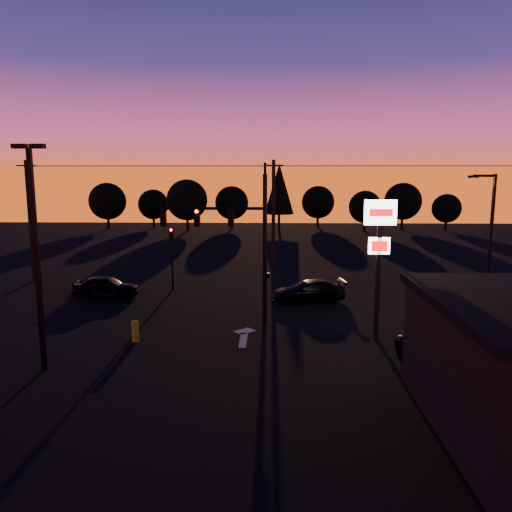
# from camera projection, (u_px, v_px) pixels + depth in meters

# --- Properties ---
(ground) EXTENTS (120.00, 120.00, 0.00)m
(ground) POSITION_uv_depth(u_px,v_px,m) (232.00, 347.00, 23.32)
(ground) COLOR black
(ground) RESTS_ON ground
(lane_arrow) EXTENTS (1.20, 3.10, 0.01)m
(lane_arrow) POSITION_uv_depth(u_px,v_px,m) (244.00, 336.00, 24.94)
(lane_arrow) COLOR beige
(lane_arrow) RESTS_ON ground
(traffic_signal_mast) EXTENTS (6.79, 0.52, 8.58)m
(traffic_signal_mast) POSITION_uv_depth(u_px,v_px,m) (235.00, 232.00, 26.45)
(traffic_signal_mast) COLOR black
(traffic_signal_mast) RESTS_ON ground
(secondary_signal) EXTENTS (0.30, 0.31, 4.35)m
(secondary_signal) POSITION_uv_depth(u_px,v_px,m) (172.00, 249.00, 34.32)
(secondary_signal) COLOR black
(secondary_signal) RESTS_ON ground
(parking_lot_light) EXTENTS (1.25, 0.30, 9.14)m
(parking_lot_light) POSITION_uv_depth(u_px,v_px,m) (36.00, 244.00, 19.72)
(parking_lot_light) COLOR black
(parking_lot_light) RESTS_ON ground
(pylon_sign) EXTENTS (1.50, 0.28, 6.80)m
(pylon_sign) POSITION_uv_depth(u_px,v_px,m) (379.00, 239.00, 23.79)
(pylon_sign) COLOR black
(pylon_sign) RESTS_ON ground
(streetlight) EXTENTS (1.55, 0.35, 8.00)m
(streetlight) POSITION_uv_depth(u_px,v_px,m) (489.00, 239.00, 27.62)
(streetlight) COLOR black
(streetlight) RESTS_ON ground
(utility_pole_0) EXTENTS (1.40, 0.26, 9.00)m
(utility_pole_0) POSITION_uv_depth(u_px,v_px,m) (30.00, 221.00, 36.84)
(utility_pole_0) COLOR black
(utility_pole_0) RESTS_ON ground
(utility_pole_1) EXTENTS (1.40, 0.26, 9.00)m
(utility_pole_1) POSITION_uv_depth(u_px,v_px,m) (273.00, 221.00, 36.32)
(utility_pole_1) COLOR black
(utility_pole_1) RESTS_ON ground
(power_wires) EXTENTS (36.00, 1.22, 0.07)m
(power_wires) POSITION_uv_depth(u_px,v_px,m) (274.00, 166.00, 35.67)
(power_wires) COLOR black
(power_wires) RESTS_ON ground
(bollard) EXTENTS (0.34, 0.34, 1.01)m
(bollard) POSITION_uv_depth(u_px,v_px,m) (135.00, 331.00, 24.03)
(bollard) COLOR gold
(bollard) RESTS_ON ground
(tree_0) EXTENTS (5.36, 5.36, 6.74)m
(tree_0) POSITION_uv_depth(u_px,v_px,m) (107.00, 201.00, 72.61)
(tree_0) COLOR black
(tree_0) RESTS_ON ground
(tree_1) EXTENTS (4.54, 4.54, 5.71)m
(tree_1) POSITION_uv_depth(u_px,v_px,m) (153.00, 204.00, 75.49)
(tree_1) COLOR black
(tree_1) RESTS_ON ground
(tree_2) EXTENTS (5.77, 5.78, 7.26)m
(tree_2) POSITION_uv_depth(u_px,v_px,m) (187.00, 200.00, 70.24)
(tree_2) COLOR black
(tree_2) RESTS_ON ground
(tree_3) EXTENTS (4.95, 4.95, 6.22)m
(tree_3) POSITION_uv_depth(u_px,v_px,m) (232.00, 203.00, 74.11)
(tree_3) COLOR black
(tree_3) RESTS_ON ground
(tree_4) EXTENTS (4.18, 4.18, 9.50)m
(tree_4) POSITION_uv_depth(u_px,v_px,m) (279.00, 189.00, 70.59)
(tree_4) COLOR black
(tree_4) RESTS_ON ground
(tree_5) EXTENTS (4.95, 4.95, 6.22)m
(tree_5) POSITION_uv_depth(u_px,v_px,m) (318.00, 202.00, 75.70)
(tree_5) COLOR black
(tree_5) RESTS_ON ground
(tree_6) EXTENTS (4.54, 4.54, 5.71)m
(tree_6) POSITION_uv_depth(u_px,v_px,m) (365.00, 207.00, 69.66)
(tree_6) COLOR black
(tree_6) RESTS_ON ground
(tree_7) EXTENTS (5.36, 5.36, 6.74)m
(tree_7) POSITION_uv_depth(u_px,v_px,m) (403.00, 201.00, 72.35)
(tree_7) COLOR black
(tree_7) RESTS_ON ground
(tree_8) EXTENTS (4.12, 4.12, 5.19)m
(tree_8) POSITION_uv_depth(u_px,v_px,m) (447.00, 208.00, 71.34)
(tree_8) COLOR black
(tree_8) RESTS_ON ground
(car_left) EXTENTS (4.25, 1.80, 1.43)m
(car_left) POSITION_uv_depth(u_px,v_px,m) (106.00, 287.00, 32.58)
(car_left) COLOR black
(car_left) RESTS_ON ground
(car_right) EXTENTS (4.97, 2.81, 1.36)m
(car_right) POSITION_uv_depth(u_px,v_px,m) (308.00, 291.00, 31.53)
(car_right) COLOR black
(car_right) RESTS_ON ground
(suv_parked) EXTENTS (3.76, 5.35, 1.36)m
(suv_parked) POSITION_uv_depth(u_px,v_px,m) (448.00, 355.00, 20.35)
(suv_parked) COLOR black
(suv_parked) RESTS_ON ground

